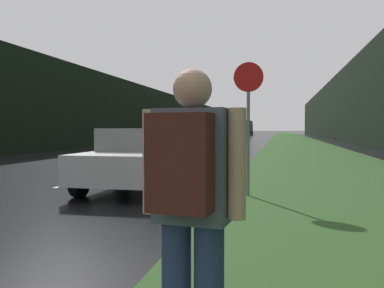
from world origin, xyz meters
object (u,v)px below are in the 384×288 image
Objects in this scene: stop_sign at (248,116)px; car_passing_far at (225,141)px; delivery_truck at (247,128)px; car_passing_near at (137,159)px; hitchhiker_with_backpack at (190,203)px.

car_passing_far is at bearing 99.46° from stop_sign.
car_passing_far is at bearing -86.54° from delivery_truck.
car_passing_near is at bearing 90.00° from car_passing_far.
car_passing_near is 15.96m from car_passing_far.
delivery_truck reaches higher than stop_sign.
delivery_truck reaches higher than hitchhiker_with_backpack.
stop_sign reaches higher than car_passing_near.
car_passing_near is 0.49× the size of delivery_truck.
car_passing_near is at bearing -87.18° from delivery_truck.
car_passing_far is (-2.91, 23.02, -0.32)m from hitchhiker_with_backpack.
car_passing_near reaches higher than car_passing_far.
hitchhiker_with_backpack is at bearing -85.61° from delivery_truck.
stop_sign is at bearing 99.46° from car_passing_far.
car_passing_far is at bearing 103.56° from hitchhiker_with_backpack.
car_passing_near is 0.85× the size of car_passing_far.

